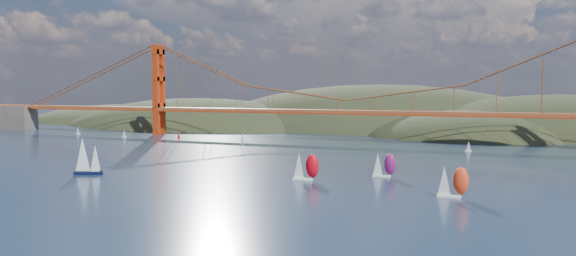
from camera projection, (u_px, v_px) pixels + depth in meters
The scene contains 12 objects.
ground at pixel (144, 208), 135.29m from camera, with size 1200.00×1200.00×0.00m, color black.
headlands at pixel (451, 149), 377.29m from camera, with size 725.00×225.00×96.00m.
bridge at pixel (345, 81), 300.31m from camera, with size 552.00×12.00×55.00m.
sloop_navy at pixel (86, 156), 186.29m from camera, with size 9.35×6.99×13.68m.
racer_0 at pixel (305, 166), 174.21m from camera, with size 8.38×3.70×9.50m.
racer_1 at pixel (452, 181), 146.93m from camera, with size 8.14×3.34×9.34m.
racer_rwb at pixel (384, 165), 180.73m from camera, with size 7.74×3.75×8.72m.
distant_boat_0 at pixel (78, 130), 347.30m from camera, with size 3.00×2.00×4.70m.
distant_boat_1 at pixel (124, 133), 324.35m from camera, with size 3.00×2.00×4.70m.
distant_boat_2 at pixel (179, 136), 308.61m from camera, with size 3.00×2.00×4.70m.
distant_boat_3 at pixel (242, 137), 302.29m from camera, with size 3.00×2.00×4.70m.
distant_boat_8 at pixel (469, 146), 252.99m from camera, with size 3.00×2.00×4.70m.
Camera 1 is at (81.96, -111.06, 28.98)m, focal length 35.00 mm.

